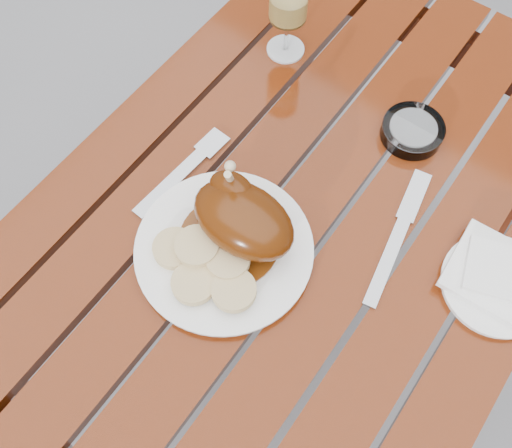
{
  "coord_description": "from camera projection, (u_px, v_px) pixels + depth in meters",
  "views": [
    {
      "loc": [
        0.2,
        -0.43,
        1.6
      ],
      "look_at": [
        -0.04,
        -0.1,
        0.78
      ],
      "focal_mm": 40.0,
      "sensor_mm": 36.0,
      "label": 1
    }
  ],
  "objects": [
    {
      "name": "ground",
      "position": [
        287.0,
        328.0,
        1.64
      ],
      "size": [
        60.0,
        60.0,
        0.0
      ],
      "primitive_type": "plane",
      "color": "slate",
      "rests_on": "ground"
    },
    {
      "name": "table",
      "position": [
        296.0,
        281.0,
        1.3
      ],
      "size": [
        0.8,
        1.2,
        0.75
      ],
      "primitive_type": "cube",
      "color": "maroon",
      "rests_on": "ground"
    },
    {
      "name": "dinner_plate",
      "position": [
        224.0,
        250.0,
        0.92
      ],
      "size": [
        0.38,
        0.38,
        0.02
      ],
      "primitive_type": "cylinder",
      "rotation": [
        0.0,
        0.0,
        0.43
      ],
      "color": "white",
      "rests_on": "table"
    },
    {
      "name": "roast_duck",
      "position": [
        241.0,
        216.0,
        0.88
      ],
      "size": [
        0.18,
        0.17,
        0.13
      ],
      "color": "#612C0B",
      "rests_on": "dinner_plate"
    },
    {
      "name": "bread_dumplings",
      "position": [
        205.0,
        265.0,
        0.88
      ],
      "size": [
        0.19,
        0.13,
        0.03
      ],
      "color": "#DFC288",
      "rests_on": "dinner_plate"
    },
    {
      "name": "wine_glass",
      "position": [
        288.0,
        16.0,
        1.04
      ],
      "size": [
        0.09,
        0.09,
        0.17
      ],
      "primitive_type": "cylinder",
      "rotation": [
        0.0,
        0.0,
        0.17
      ],
      "color": "#ECCC6B",
      "rests_on": "table"
    },
    {
      "name": "side_plate",
      "position": [
        496.0,
        285.0,
        0.89
      ],
      "size": [
        0.22,
        0.22,
        0.01
      ],
      "primitive_type": "cylinder",
      "rotation": [
        0.0,
        0.0,
        0.32
      ],
      "color": "white",
      "rests_on": "table"
    },
    {
      "name": "napkin",
      "position": [
        496.0,
        274.0,
        0.89
      ],
      "size": [
        0.15,
        0.14,
        0.01
      ],
      "primitive_type": "cube",
      "rotation": [
        0.0,
        0.0,
        0.05
      ],
      "color": "white",
      "rests_on": "side_plate"
    },
    {
      "name": "ashtray",
      "position": [
        412.0,
        131.0,
        1.02
      ],
      "size": [
        0.13,
        0.13,
        0.03
      ],
      "primitive_type": "cylinder",
      "rotation": [
        0.0,
        0.0,
        -0.24
      ],
      "color": "#B2B7BC",
      "rests_on": "table"
    },
    {
      "name": "fork",
      "position": [
        178.0,
        176.0,
        0.99
      ],
      "size": [
        0.04,
        0.2,
        0.01
      ],
      "primitive_type": "cube",
      "rotation": [
        0.0,
        0.0,
        -0.07
      ],
      "color": "gray",
      "rests_on": "table"
    },
    {
      "name": "knife",
      "position": [
        393.0,
        246.0,
        0.93
      ],
      "size": [
        0.06,
        0.23,
        0.01
      ],
      "primitive_type": "cube",
      "rotation": [
        0.0,
        0.0,
        0.18
      ],
      "color": "gray",
      "rests_on": "table"
    }
  ]
}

